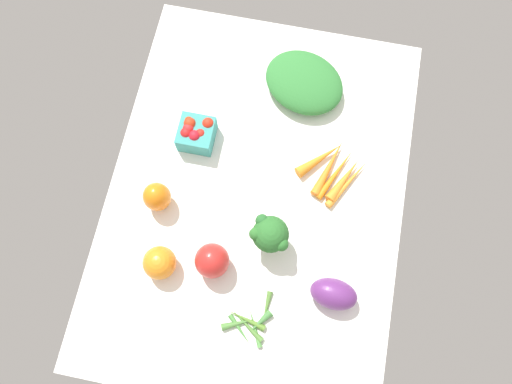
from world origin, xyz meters
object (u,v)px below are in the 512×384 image
bell_pepper_orange (157,197)px  okra_pile (250,322)px  eggplant (334,294)px  berry_basket (196,133)px  leafy_greens_clump (304,82)px  broccoli_head (270,234)px  bell_pepper_red (212,261)px  heirloom_tomato_orange (160,263)px  carrot_bunch (334,171)px

bell_pepper_orange → okra_pile: bell_pepper_orange is taller
eggplant → berry_basket: same height
leafy_greens_clump → okra_pile: bearing=-1.7°
bell_pepper_orange → leafy_greens_clump: bell_pepper_orange is taller
broccoli_head → bell_pepper_red: bearing=-55.8°
broccoli_head → bell_pepper_orange: size_ratio=1.32×
berry_basket → leafy_greens_clump: size_ratio=0.41×
eggplant → okra_pile: bearing=33.0°
bell_pepper_orange → broccoli_head: bearing=81.5°
bell_pepper_red → bell_pepper_orange: size_ratio=1.07×
bell_pepper_orange → berry_basket: 19.85cm
bell_pepper_red → okra_pile: 17.31cm
heirloom_tomato_orange → leafy_greens_clump: heirloom_tomato_orange is taller
broccoli_head → berry_basket: broccoli_head is taller
bell_pepper_red → heirloom_tomato_orange: (2.87, -12.39, -0.82)cm
heirloom_tomato_orange → berry_basket: size_ratio=0.90×
eggplant → bell_pepper_orange: bell_pepper_orange is taller
bell_pepper_red → eggplant: bearing=86.4°
carrot_bunch → leafy_greens_clump: (-23.01, -11.90, 1.83)cm
eggplant → carrot_bunch: eggplant is taller
bell_pepper_orange → okra_pile: (24.97, 28.81, -3.78)cm
bell_pepper_red → okra_pile: bearing=44.2°
eggplant → bell_pepper_orange: (-14.79, -47.02, 0.94)cm
eggplant → broccoli_head: broccoli_head is taller
berry_basket → heirloom_tomato_orange: bearing=-1.0°
bell_pepper_red → carrot_bunch: size_ratio=0.50×
carrot_bunch → berry_basket: 37.42cm
heirloom_tomato_orange → eggplant: bearing=91.3°
bell_pepper_red → leafy_greens_clump: (-52.56, 13.60, -1.76)cm
carrot_bunch → leafy_greens_clump: size_ratio=0.88×
berry_basket → leafy_greens_clump: (-20.55, 25.36, -0.60)cm
bell_pepper_red → eggplant: 30.03cm
berry_basket → leafy_greens_clump: 32.65cm
eggplant → heirloom_tomato_orange: heirloom_tomato_orange is taller
bell_pepper_orange → heirloom_tomato_orange: (15.77, 4.69, -0.51)cm
bell_pepper_red → berry_basket: bearing=-159.8°
bell_pepper_orange → bell_pepper_red: bearing=52.9°
eggplant → berry_basket: bearing=-35.3°
heirloom_tomato_orange → bell_pepper_red: bearing=103.0°
heirloom_tomato_orange → leafy_greens_clump: bearing=154.9°
bell_pepper_orange → eggplant: bearing=72.5°
eggplant → broccoli_head: (-10.36, -17.48, 3.88)cm
berry_basket → carrot_bunch: bearing=86.2°
bell_pepper_red → okra_pile: (12.06, 11.72, -4.09)cm
bell_pepper_red → carrot_bunch: bell_pepper_red is taller
bell_pepper_red → bell_pepper_orange: 21.41cm
broccoli_head → leafy_greens_clump: broccoli_head is taller
bell_pepper_orange → okra_pile: bearing=49.1°
bell_pepper_orange → carrot_bunch: size_ratio=0.47×
broccoli_head → leafy_greens_clump: 44.32cm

